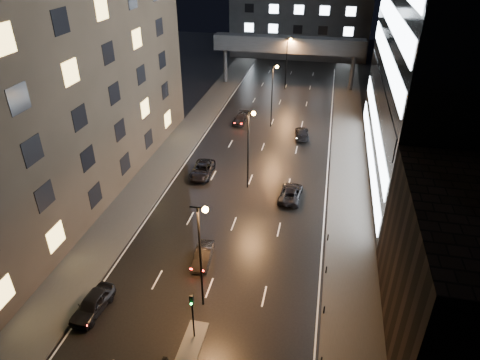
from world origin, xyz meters
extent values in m
plane|color=black|center=(0.00, 40.00, 0.00)|extent=(160.00, 160.00, 0.00)
cube|color=#383533|center=(-12.50, 35.00, 0.07)|extent=(5.00, 110.00, 0.15)
cube|color=#383533|center=(12.50, 35.00, 0.07)|extent=(5.00, 110.00, 0.15)
cube|color=#2D2319|center=(-22.50, 24.00, 20.00)|extent=(15.00, 48.00, 40.00)
cube|color=black|center=(20.00, 9.00, 6.00)|extent=(10.00, 18.00, 12.00)
cube|color=#333335|center=(0.00, 98.00, 12.50)|extent=(34.00, 14.00, 25.00)
cube|color=#333335|center=(0.00, 70.00, 8.50)|extent=(30.00, 3.00, 3.00)
cylinder|color=#333335|center=(-13.00, 70.00, 3.50)|extent=(0.80, 0.80, 7.00)
cylinder|color=#333335|center=(13.00, 70.00, 3.50)|extent=(0.80, 0.80, 7.00)
cylinder|color=black|center=(0.30, 4.50, 1.90)|extent=(0.12, 0.12, 3.50)
cube|color=black|center=(0.30, 4.50, 4.10)|extent=(0.28, 0.22, 0.90)
sphere|color=#0CFF33|center=(0.30, 4.36, 3.82)|extent=(0.18, 0.18, 0.18)
cylinder|color=black|center=(10.20, 9.00, 0.45)|extent=(0.12, 0.12, 0.90)
cylinder|color=black|center=(10.20, 14.00, 0.45)|extent=(0.12, 0.12, 0.90)
cylinder|color=black|center=(10.20, 19.00, 0.45)|extent=(0.12, 0.12, 0.90)
cylinder|color=black|center=(0.00, 8.00, 5.00)|extent=(0.18, 0.18, 10.00)
cylinder|color=black|center=(0.00, 8.00, 10.00)|extent=(1.20, 0.12, 0.12)
sphere|color=#FF9E38|center=(0.60, 8.00, 9.90)|extent=(0.50, 0.50, 0.50)
cylinder|color=black|center=(0.00, 28.00, 5.00)|extent=(0.18, 0.18, 10.00)
cylinder|color=black|center=(0.00, 28.00, 10.00)|extent=(1.20, 0.12, 0.12)
sphere|color=#FF9E38|center=(0.60, 28.00, 9.90)|extent=(0.50, 0.50, 0.50)
cylinder|color=black|center=(0.00, 48.00, 5.00)|extent=(0.18, 0.18, 10.00)
cylinder|color=black|center=(0.00, 48.00, 10.00)|extent=(1.20, 0.12, 0.12)
sphere|color=#FF9E38|center=(0.60, 48.00, 9.90)|extent=(0.50, 0.50, 0.50)
cylinder|color=black|center=(0.00, 68.00, 5.00)|extent=(0.18, 0.18, 10.00)
cylinder|color=black|center=(0.00, 68.00, 10.00)|extent=(1.20, 0.12, 0.12)
sphere|color=#FF9E38|center=(0.60, 68.00, 9.90)|extent=(0.50, 0.50, 0.50)
imported|color=black|center=(-8.82, 5.35, 0.82)|extent=(2.34, 4.94, 1.63)
imported|color=black|center=(-1.54, 13.38, 0.71)|extent=(1.82, 4.41, 1.42)
imported|color=black|center=(-6.45, 29.80, 0.78)|extent=(2.80, 5.70, 1.56)
imported|color=black|center=(-5.20, 48.49, 0.71)|extent=(2.28, 4.99, 1.42)
imported|color=black|center=(5.55, 26.54, 0.75)|extent=(2.69, 5.47, 1.49)
imported|color=black|center=(5.36, 44.63, 0.73)|extent=(2.60, 5.24, 1.46)
camera|label=1|loc=(8.58, -17.27, 27.71)|focal=32.00mm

